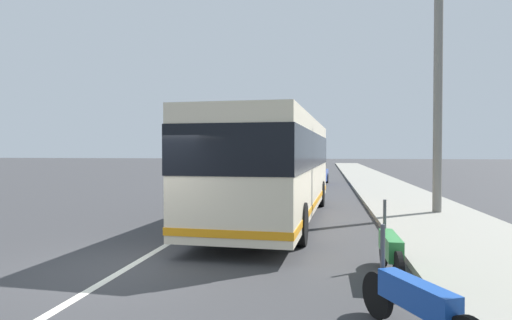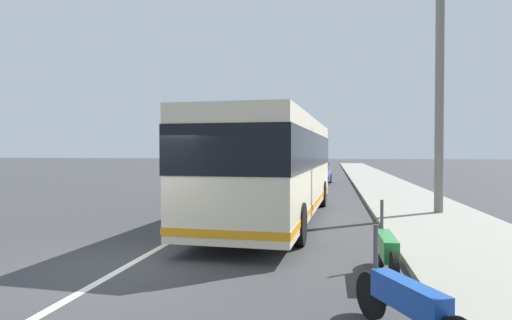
{
  "view_description": "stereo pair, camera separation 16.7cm",
  "coord_description": "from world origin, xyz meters",
  "px_view_note": "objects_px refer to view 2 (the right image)",
  "views": [
    {
      "loc": [
        -7.58,
        -3.66,
        2.2
      ],
      "look_at": [
        5.03,
        -1.61,
        1.92
      ],
      "focal_mm": 30.18,
      "sensor_mm": 36.0,
      "label": 1
    },
    {
      "loc": [
        -7.55,
        -3.82,
        2.2
      ],
      "look_at": [
        5.03,
        -1.61,
        1.92
      ],
      "focal_mm": 30.18,
      "sensor_mm": 36.0,
      "label": 2
    }
  ],
  "objects_px": {
    "car_oncoming": "(315,174)",
    "motorcycle_nearest_curb": "(387,251)",
    "utility_pole": "(440,96)",
    "coach_bus": "(276,163)",
    "car_ahead_same_lane": "(268,165)",
    "motorcycle_by_tree": "(407,304)"
  },
  "relations": [
    {
      "from": "motorcycle_by_tree",
      "to": "car_ahead_same_lane",
      "type": "relative_size",
      "value": 0.47
    },
    {
      "from": "coach_bus",
      "to": "utility_pole",
      "type": "height_order",
      "value": "utility_pole"
    },
    {
      "from": "car_ahead_same_lane",
      "to": "utility_pole",
      "type": "bearing_deg",
      "value": 21.73
    },
    {
      "from": "car_oncoming",
      "to": "car_ahead_same_lane",
      "type": "bearing_deg",
      "value": 24.23
    },
    {
      "from": "motorcycle_by_tree",
      "to": "utility_pole",
      "type": "relative_size",
      "value": 0.25
    },
    {
      "from": "coach_bus",
      "to": "car_oncoming",
      "type": "height_order",
      "value": "coach_bus"
    },
    {
      "from": "motorcycle_nearest_curb",
      "to": "utility_pole",
      "type": "xyz_separation_m",
      "value": [
        7.55,
        -2.59,
        3.51
      ]
    },
    {
      "from": "motorcycle_by_tree",
      "to": "car_oncoming",
      "type": "bearing_deg",
      "value": -21.61
    },
    {
      "from": "car_ahead_same_lane",
      "to": "car_oncoming",
      "type": "bearing_deg",
      "value": 22.03
    },
    {
      "from": "car_ahead_same_lane",
      "to": "coach_bus",
      "type": "bearing_deg",
      "value": 11.12
    },
    {
      "from": "coach_bus",
      "to": "motorcycle_nearest_curb",
      "type": "bearing_deg",
      "value": -152.81
    },
    {
      "from": "car_oncoming",
      "to": "car_ahead_same_lane",
      "type": "relative_size",
      "value": 0.98
    },
    {
      "from": "car_ahead_same_lane",
      "to": "utility_pole",
      "type": "height_order",
      "value": "utility_pole"
    },
    {
      "from": "utility_pole",
      "to": "coach_bus",
      "type": "bearing_deg",
      "value": 106.84
    },
    {
      "from": "coach_bus",
      "to": "motorcycle_nearest_curb",
      "type": "xyz_separation_m",
      "value": [
        -5.96,
        -2.68,
        -1.32
      ]
    },
    {
      "from": "motorcycle_by_tree",
      "to": "car_oncoming",
      "type": "height_order",
      "value": "car_oncoming"
    },
    {
      "from": "coach_bus",
      "to": "car_ahead_same_lane",
      "type": "distance_m",
      "value": 29.85
    },
    {
      "from": "car_oncoming",
      "to": "motorcycle_nearest_curb",
      "type": "bearing_deg",
      "value": -170.09
    },
    {
      "from": "car_oncoming",
      "to": "utility_pole",
      "type": "xyz_separation_m",
      "value": [
        -13.13,
        -4.56,
        3.3
      ]
    },
    {
      "from": "coach_bus",
      "to": "motorcycle_by_tree",
      "type": "height_order",
      "value": "coach_bus"
    },
    {
      "from": "car_oncoming",
      "to": "motorcycle_by_tree",
      "type": "bearing_deg",
      "value": -170.88
    },
    {
      "from": "utility_pole",
      "to": "motorcycle_nearest_curb",
      "type": "bearing_deg",
      "value": 161.09
    }
  ]
}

